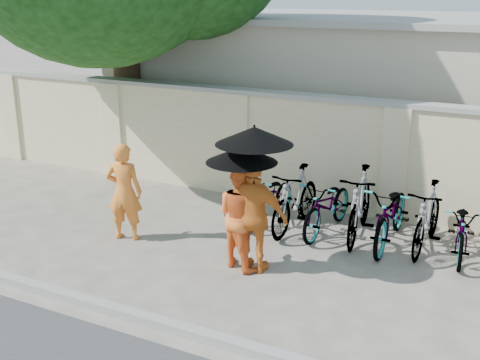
% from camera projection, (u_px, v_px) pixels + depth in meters
% --- Properties ---
extents(ground, '(80.00, 80.00, 0.00)m').
position_uv_depth(ground, '(204.00, 266.00, 8.82)').
color(ground, '#A59A8B').
extents(kerb, '(40.00, 0.16, 0.12)m').
position_uv_depth(kerb, '(133.00, 316.00, 7.36)').
color(kerb, '#999892').
rests_on(kerb, ground).
extents(compound_wall, '(20.00, 0.30, 2.00)m').
position_uv_depth(compound_wall, '(341.00, 157.00, 10.80)').
color(compound_wall, '#F1E8B7').
rests_on(compound_wall, ground).
extents(building_behind, '(14.00, 6.00, 3.20)m').
position_uv_depth(building_behind, '(438.00, 96.00, 13.41)').
color(building_behind, '#BCB19C').
rests_on(building_behind, ground).
extents(monk_left, '(0.67, 0.54, 1.60)m').
position_uv_depth(monk_left, '(124.00, 192.00, 9.56)').
color(monk_left, orange).
rests_on(monk_left, ground).
extents(monk_center, '(0.92, 0.82, 1.57)m').
position_uv_depth(monk_center, '(241.00, 216.00, 8.60)').
color(monk_center, orange).
rests_on(monk_center, ground).
extents(parasol_center, '(1.00, 1.00, 0.95)m').
position_uv_depth(parasol_center, '(242.00, 154.00, 8.23)').
color(parasol_center, black).
rests_on(parasol_center, ground).
extents(monk_right, '(0.98, 0.43, 1.66)m').
position_uv_depth(monk_right, '(255.00, 217.00, 8.43)').
color(monk_right, orange).
rests_on(monk_right, ground).
extents(parasol_right, '(1.06, 1.06, 1.20)m').
position_uv_depth(parasol_right, '(254.00, 136.00, 8.00)').
color(parasol_right, black).
rests_on(parasol_right, ground).
extents(bike_0, '(0.72, 1.69, 0.87)m').
position_uv_depth(bike_0, '(269.00, 198.00, 10.37)').
color(bike_0, gray).
rests_on(bike_0, ground).
extents(bike_1, '(0.58, 1.80, 1.07)m').
position_uv_depth(bike_1, '(295.00, 199.00, 10.01)').
color(bike_1, gray).
rests_on(bike_1, ground).
extents(bike_2, '(0.75, 1.81, 0.93)m').
position_uv_depth(bike_2, '(328.00, 206.00, 9.91)').
color(bike_2, gray).
rests_on(bike_2, ground).
extents(bike_3, '(0.75, 1.96, 1.15)m').
position_uv_depth(bike_3, '(360.00, 204.00, 9.66)').
color(bike_3, gray).
rests_on(bike_3, ground).
extents(bike_4, '(0.71, 1.96, 1.02)m').
position_uv_depth(bike_4, '(392.00, 214.00, 9.41)').
color(bike_4, gray).
rests_on(bike_4, ground).
extents(bike_5, '(0.56, 1.76, 1.05)m').
position_uv_depth(bike_5, '(427.00, 218.00, 9.23)').
color(bike_5, gray).
rests_on(bike_5, ground).
extents(bike_6, '(0.77, 1.71, 0.87)m').
position_uv_depth(bike_6, '(463.00, 230.00, 9.01)').
color(bike_6, gray).
rests_on(bike_6, ground).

